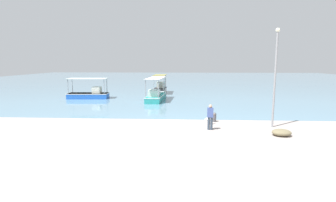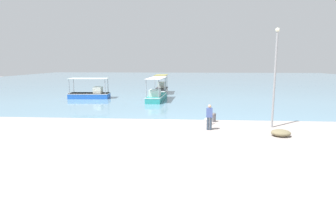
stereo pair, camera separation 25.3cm
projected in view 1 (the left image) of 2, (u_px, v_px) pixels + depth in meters
The scene contains 10 objects.
ground at pixel (176, 129), 17.43m from camera, with size 120.00×120.00×0.00m, color #9C918B.
harbor_water at pixel (181, 80), 64.83m from camera, with size 110.00×90.00×0.00m, color #5F869C.
fishing_boat_far_right at pixel (156, 96), 30.16m from camera, with size 2.05×5.79×2.64m.
fishing_boat_near_left at pixel (89, 94), 31.99m from camera, with size 4.94×2.02×2.46m.
fishing_boat_far_left at pixel (160, 89), 37.45m from camera, with size 1.70×4.82×2.61m.
pelican at pixel (209, 119), 18.74m from camera, with size 0.80×0.41×0.80m.
lamp_post at pixel (275, 73), 17.49m from camera, with size 0.28×0.28×6.64m.
mooring_bollard at pixel (214, 117), 19.57m from camera, with size 0.28×0.28×0.70m.
fisherman_standing at pixel (210, 116), 17.16m from camera, with size 0.42×0.26×1.69m.
net_pile at pixel (282, 133), 15.86m from camera, with size 1.15×0.98×0.40m, color #74694B.
Camera 1 is at (0.44, -16.97, 4.44)m, focal length 28.00 mm.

